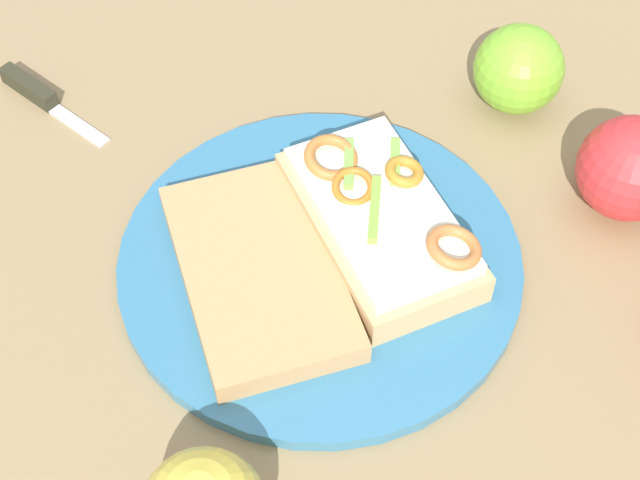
{
  "coord_description": "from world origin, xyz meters",
  "views": [
    {
      "loc": [
        -0.03,
        -0.41,
        0.56
      ],
      "look_at": [
        0.0,
        0.0,
        0.03
      ],
      "focal_mm": 54.06,
      "sensor_mm": 36.0,
      "label": 1
    }
  ],
  "objects": [
    {
      "name": "apple_1",
      "position": [
        0.17,
        0.16,
        0.04
      ],
      "size": [
        0.1,
        0.1,
        0.07
      ],
      "primitive_type": "sphere",
      "rotation": [
        0.0,
        0.0,
        5.21
      ],
      "color": "#78BE2E",
      "rests_on": "ground_plane"
    },
    {
      "name": "ground_plane",
      "position": [
        0.0,
        0.0,
        0.0
      ],
      "size": [
        2.0,
        2.0,
        0.0
      ],
      "primitive_type": "plane",
      "color": "#8D754F",
      "rests_on": "ground"
    },
    {
      "name": "bread_slice_side",
      "position": [
        -0.04,
        -0.02,
        0.02
      ],
      "size": [
        0.14,
        0.19,
        0.02
      ],
      "primitive_type": "cube",
      "rotation": [
        0.0,
        0.0,
        4.95
      ],
      "color": "tan",
      "rests_on": "plate"
    },
    {
      "name": "knife",
      "position": [
        -0.22,
        0.19,
        0.01
      ],
      "size": [
        0.09,
        0.09,
        0.01
      ],
      "rotation": [
        0.0,
        0.0,
        5.52
      ],
      "color": "silver",
      "rests_on": "ground_plane"
    },
    {
      "name": "sandwich",
      "position": [
        0.04,
        0.02,
        0.03
      ],
      "size": [
        0.14,
        0.19,
        0.05
      ],
      "rotation": [
        0.0,
        0.0,
        5.06
      ],
      "color": "tan",
      "rests_on": "plate"
    },
    {
      "name": "plate",
      "position": [
        0.0,
        0.0,
        0.01
      ],
      "size": [
        0.29,
        0.29,
        0.01
      ],
      "primitive_type": "cylinder",
      "color": "teal",
      "rests_on": "ground_plane"
    },
    {
      "name": "apple_5",
      "position": [
        0.23,
        0.04,
        0.04
      ],
      "size": [
        0.1,
        0.1,
        0.08
      ],
      "primitive_type": "sphere",
      "rotation": [
        0.0,
        0.0,
        1.14
      ],
      "color": "red",
      "rests_on": "ground_plane"
    }
  ]
}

